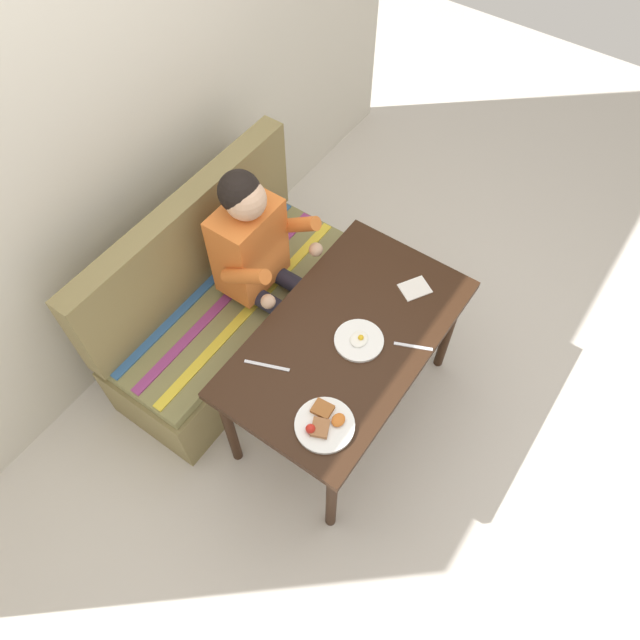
{
  "coord_description": "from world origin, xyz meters",
  "views": [
    {
      "loc": [
        -1.23,
        -0.71,
        2.96
      ],
      "look_at": [
        0.0,
        0.15,
        0.72
      ],
      "focal_mm": 33.61,
      "sensor_mm": 36.0,
      "label": 1
    }
  ],
  "objects_px": {
    "couch": "(227,306)",
    "plate_breakfast": "(324,424)",
    "table": "(347,345)",
    "napkin": "(415,288)",
    "plate_eggs": "(359,340)",
    "knife": "(267,366)",
    "person": "(261,256)",
    "fork": "(413,346)"
  },
  "relations": [
    {
      "from": "plate_eggs",
      "to": "knife",
      "type": "bearing_deg",
      "value": 142.2
    },
    {
      "from": "napkin",
      "to": "table",
      "type": "bearing_deg",
      "value": 163.57
    },
    {
      "from": "plate_breakfast",
      "to": "knife",
      "type": "height_order",
      "value": "plate_breakfast"
    },
    {
      "from": "napkin",
      "to": "knife",
      "type": "relative_size",
      "value": 0.66
    },
    {
      "from": "couch",
      "to": "person",
      "type": "relative_size",
      "value": 1.19
    },
    {
      "from": "person",
      "to": "plate_eggs",
      "type": "height_order",
      "value": "person"
    },
    {
      "from": "person",
      "to": "knife",
      "type": "distance_m",
      "value": 0.61
    },
    {
      "from": "fork",
      "to": "napkin",
      "type": "bearing_deg",
      "value": 4.98
    },
    {
      "from": "plate_breakfast",
      "to": "plate_eggs",
      "type": "relative_size",
      "value": 1.12
    },
    {
      "from": "plate_breakfast",
      "to": "couch",
      "type": "bearing_deg",
      "value": 65.92
    },
    {
      "from": "plate_eggs",
      "to": "napkin",
      "type": "bearing_deg",
      "value": -8.29
    },
    {
      "from": "plate_breakfast",
      "to": "napkin",
      "type": "distance_m",
      "value": 0.8
    },
    {
      "from": "fork",
      "to": "plate_breakfast",
      "type": "bearing_deg",
      "value": 144.56
    },
    {
      "from": "table",
      "to": "plate_eggs",
      "type": "height_order",
      "value": "plate_eggs"
    },
    {
      "from": "table",
      "to": "person",
      "type": "distance_m",
      "value": 0.61
    },
    {
      "from": "knife",
      "to": "plate_breakfast",
      "type": "bearing_deg",
      "value": -125.13
    },
    {
      "from": "couch",
      "to": "knife",
      "type": "relative_size",
      "value": 7.2
    },
    {
      "from": "table",
      "to": "couch",
      "type": "xyz_separation_m",
      "value": [
        0.0,
        0.76,
        -0.32
      ]
    },
    {
      "from": "table",
      "to": "napkin",
      "type": "distance_m",
      "value": 0.42
    },
    {
      "from": "knife",
      "to": "napkin",
      "type": "bearing_deg",
      "value": -45.27
    },
    {
      "from": "table",
      "to": "plate_breakfast",
      "type": "distance_m",
      "value": 0.45
    },
    {
      "from": "plate_eggs",
      "to": "fork",
      "type": "distance_m",
      "value": 0.24
    },
    {
      "from": "person",
      "to": "plate_breakfast",
      "type": "bearing_deg",
      "value": -126.01
    },
    {
      "from": "person",
      "to": "napkin",
      "type": "height_order",
      "value": "person"
    },
    {
      "from": "couch",
      "to": "plate_eggs",
      "type": "height_order",
      "value": "couch"
    },
    {
      "from": "plate_eggs",
      "to": "table",
      "type": "bearing_deg",
      "value": 89.81
    },
    {
      "from": "plate_breakfast",
      "to": "fork",
      "type": "bearing_deg",
      "value": -11.63
    },
    {
      "from": "couch",
      "to": "plate_breakfast",
      "type": "bearing_deg",
      "value": -114.08
    },
    {
      "from": "table",
      "to": "person",
      "type": "height_order",
      "value": "person"
    },
    {
      "from": "table",
      "to": "napkin",
      "type": "height_order",
      "value": "napkin"
    },
    {
      "from": "person",
      "to": "knife",
      "type": "xyz_separation_m",
      "value": [
        -0.46,
        -0.39,
        -0.01
      ]
    },
    {
      "from": "couch",
      "to": "fork",
      "type": "height_order",
      "value": "couch"
    },
    {
      "from": "couch",
      "to": "fork",
      "type": "distance_m",
      "value": 1.11
    },
    {
      "from": "fork",
      "to": "knife",
      "type": "height_order",
      "value": "same"
    },
    {
      "from": "couch",
      "to": "napkin",
      "type": "distance_m",
      "value": 1.04
    },
    {
      "from": "couch",
      "to": "person",
      "type": "bearing_deg",
      "value": -53.06
    },
    {
      "from": "couch",
      "to": "plate_breakfast",
      "type": "xyz_separation_m",
      "value": [
        -0.41,
        -0.92,
        0.41
      ]
    },
    {
      "from": "table",
      "to": "plate_eggs",
      "type": "xyz_separation_m",
      "value": [
        -0.0,
        -0.06,
        0.09
      ]
    },
    {
      "from": "fork",
      "to": "knife",
      "type": "distance_m",
      "value": 0.64
    },
    {
      "from": "couch",
      "to": "napkin",
      "type": "bearing_deg",
      "value": -66.06
    },
    {
      "from": "table",
      "to": "napkin",
      "type": "xyz_separation_m",
      "value": [
        0.39,
        -0.12,
        0.09
      ]
    },
    {
      "from": "table",
      "to": "couch",
      "type": "bearing_deg",
      "value": 90.0
    }
  ]
}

